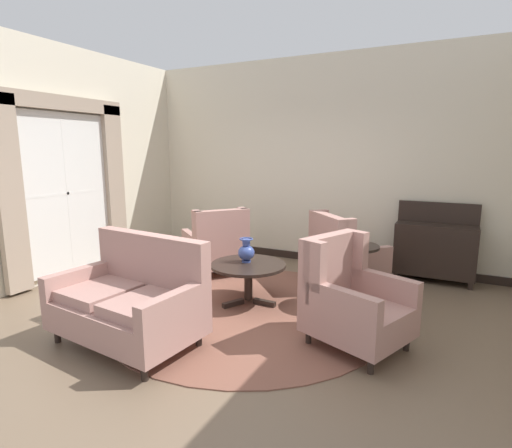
{
  "coord_description": "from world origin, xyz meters",
  "views": [
    {
      "loc": [
        2.05,
        -3.53,
        1.83
      ],
      "look_at": [
        -0.16,
        0.84,
        0.91
      ],
      "focal_mm": 28.05,
      "sensor_mm": 36.0,
      "label": 1
    }
  ],
  "objects_px": {
    "coffee_table": "(248,271)",
    "armchair_beside_settee": "(216,246)",
    "settee": "(131,301)",
    "sideboard": "(435,249)",
    "porcelain_vase": "(246,251)",
    "armchair_foreground_right": "(351,300)",
    "side_table": "(353,270)",
    "armchair_near_sideboard": "(342,255)"
  },
  "relations": [
    {
      "from": "coffee_table",
      "to": "settee",
      "type": "xyz_separation_m",
      "value": [
        -0.53,
        -1.39,
        0.01
      ]
    },
    {
      "from": "coffee_table",
      "to": "armchair_foreground_right",
      "type": "height_order",
      "value": "armchair_foreground_right"
    },
    {
      "from": "armchair_foreground_right",
      "to": "armchair_beside_settee",
      "type": "bearing_deg",
      "value": 82.27
    },
    {
      "from": "armchair_foreground_right",
      "to": "side_table",
      "type": "bearing_deg",
      "value": 33.79
    },
    {
      "from": "coffee_table",
      "to": "armchair_near_sideboard",
      "type": "distance_m",
      "value": 1.43
    },
    {
      "from": "porcelain_vase",
      "to": "settee",
      "type": "relative_size",
      "value": 0.2
    },
    {
      "from": "coffee_table",
      "to": "armchair_near_sideboard",
      "type": "height_order",
      "value": "armchair_near_sideboard"
    },
    {
      "from": "porcelain_vase",
      "to": "armchair_near_sideboard",
      "type": "xyz_separation_m",
      "value": [
        0.88,
        1.12,
        -0.2
      ]
    },
    {
      "from": "porcelain_vase",
      "to": "settee",
      "type": "distance_m",
      "value": 1.53
    },
    {
      "from": "coffee_table",
      "to": "side_table",
      "type": "bearing_deg",
      "value": 20.74
    },
    {
      "from": "porcelain_vase",
      "to": "armchair_near_sideboard",
      "type": "relative_size",
      "value": 0.25
    },
    {
      "from": "side_table",
      "to": "sideboard",
      "type": "distance_m",
      "value": 1.63
    },
    {
      "from": "side_table",
      "to": "sideboard",
      "type": "bearing_deg",
      "value": 61.14
    },
    {
      "from": "porcelain_vase",
      "to": "sideboard",
      "type": "distance_m",
      "value": 2.69
    },
    {
      "from": "settee",
      "to": "armchair_beside_settee",
      "type": "relative_size",
      "value": 1.25
    },
    {
      "from": "coffee_table",
      "to": "porcelain_vase",
      "type": "distance_m",
      "value": 0.23
    },
    {
      "from": "porcelain_vase",
      "to": "armchair_beside_settee",
      "type": "xyz_separation_m",
      "value": [
        -0.91,
        0.77,
        -0.2
      ]
    },
    {
      "from": "armchair_foreground_right",
      "to": "sideboard",
      "type": "relative_size",
      "value": 0.96
    },
    {
      "from": "coffee_table",
      "to": "armchair_foreground_right",
      "type": "bearing_deg",
      "value": -20.0
    },
    {
      "from": "porcelain_vase",
      "to": "armchair_near_sideboard",
      "type": "bearing_deg",
      "value": 51.78
    },
    {
      "from": "coffee_table",
      "to": "sideboard",
      "type": "xyz_separation_m",
      "value": [
        1.93,
        1.86,
        0.07
      ]
    },
    {
      "from": "coffee_table",
      "to": "armchair_near_sideboard",
      "type": "relative_size",
      "value": 0.76
    },
    {
      "from": "armchair_beside_settee",
      "to": "sideboard",
      "type": "bearing_deg",
      "value": 149.07
    },
    {
      "from": "armchair_near_sideboard",
      "to": "side_table",
      "type": "bearing_deg",
      "value": 160.17
    },
    {
      "from": "settee",
      "to": "armchair_near_sideboard",
      "type": "height_order",
      "value": "settee"
    },
    {
      "from": "coffee_table",
      "to": "settee",
      "type": "bearing_deg",
      "value": -110.78
    },
    {
      "from": "settee",
      "to": "armchair_foreground_right",
      "type": "bearing_deg",
      "value": 31.25
    },
    {
      "from": "armchair_beside_settee",
      "to": "armchair_near_sideboard",
      "type": "height_order",
      "value": "armchair_beside_settee"
    },
    {
      "from": "coffee_table",
      "to": "porcelain_vase",
      "type": "bearing_deg",
      "value": 136.1
    },
    {
      "from": "sideboard",
      "to": "armchair_foreground_right",
      "type": "bearing_deg",
      "value": -104.05
    },
    {
      "from": "armchair_foreground_right",
      "to": "porcelain_vase",
      "type": "bearing_deg",
      "value": 90.58
    },
    {
      "from": "armchair_foreground_right",
      "to": "armchair_near_sideboard",
      "type": "bearing_deg",
      "value": 39.15
    },
    {
      "from": "armchair_foreground_right",
      "to": "side_table",
      "type": "xyz_separation_m",
      "value": [
        -0.2,
        0.93,
        0.02
      ]
    },
    {
      "from": "coffee_table",
      "to": "armchair_near_sideboard",
      "type": "xyz_separation_m",
      "value": [
        0.83,
        1.17,
        0.02
      ]
    },
    {
      "from": "settee",
      "to": "sideboard",
      "type": "relative_size",
      "value": 1.34
    },
    {
      "from": "coffee_table",
      "to": "armchair_beside_settee",
      "type": "height_order",
      "value": "armchair_beside_settee"
    },
    {
      "from": "armchair_foreground_right",
      "to": "side_table",
      "type": "height_order",
      "value": "armchair_foreground_right"
    },
    {
      "from": "coffee_table",
      "to": "armchair_beside_settee",
      "type": "xyz_separation_m",
      "value": [
        -0.97,
        0.82,
        0.02
      ]
    },
    {
      "from": "settee",
      "to": "sideboard",
      "type": "bearing_deg",
      "value": 58.51
    },
    {
      "from": "porcelain_vase",
      "to": "armchair_foreground_right",
      "type": "bearing_deg",
      "value": -21.18
    },
    {
      "from": "armchair_beside_settee",
      "to": "armchair_foreground_right",
      "type": "height_order",
      "value": "armchair_foreground_right"
    },
    {
      "from": "sideboard",
      "to": "settee",
      "type": "bearing_deg",
      "value": -127.16
    }
  ]
}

